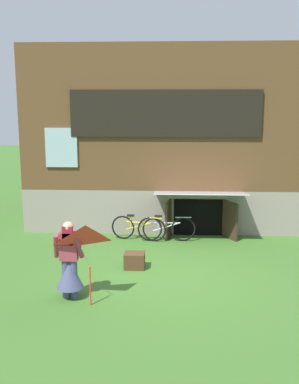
{
  "coord_description": "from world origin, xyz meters",
  "views": [
    {
      "loc": [
        0.21,
        -9.66,
        3.73
      ],
      "look_at": [
        -0.32,
        0.62,
        1.71
      ],
      "focal_mm": 42.68,
      "sensor_mm": 36.0,
      "label": 1
    }
  ],
  "objects": [
    {
      "name": "log_house",
      "position": [
        0.0,
        5.54,
        2.67
      ],
      "size": [
        8.23,
        6.2,
        5.33
      ],
      "color": "gray",
      "rests_on": "ground_plane"
    },
    {
      "name": "ground_plane",
      "position": [
        0.0,
        0.0,
        0.0
      ],
      "size": [
        60.0,
        60.0,
        0.0
      ],
      "primitive_type": "plane",
      "color": "#3D6B28"
    },
    {
      "name": "bicycle_silver",
      "position": [
        0.06,
        2.37,
        0.35
      ],
      "size": [
        1.59,
        0.09,
        0.72
      ],
      "rotation": [
        0.0,
        0.0,
        0.03
      ],
      "color": "black",
      "rests_on": "ground_plane"
    },
    {
      "name": "wooden_crate",
      "position": [
        -0.64,
        0.25,
        0.18
      ],
      "size": [
        0.46,
        0.4,
        0.36
      ],
      "primitive_type": "cube",
      "color": "#4C331E",
      "rests_on": "ground_plane"
    },
    {
      "name": "bicycle_yellow",
      "position": [
        -0.72,
        2.42,
        0.35
      ],
      "size": [
        1.53,
        0.37,
        0.71
      ],
      "rotation": [
        0.0,
        0.0,
        -0.21
      ],
      "color": "black",
      "rests_on": "ground_plane"
    },
    {
      "name": "person",
      "position": [
        -1.75,
        -1.44,
        0.64
      ],
      "size": [
        0.61,
        0.52,
        1.53
      ],
      "rotation": [
        0.0,
        0.0,
        -0.26
      ],
      "color": "#474C75",
      "rests_on": "ground_plane"
    },
    {
      "name": "kite",
      "position": [
        -1.32,
        -1.94,
        1.23
      ],
      "size": [
        0.94,
        0.91,
        1.51
      ],
      "color": "red",
      "rests_on": "ground_plane"
    }
  ]
}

